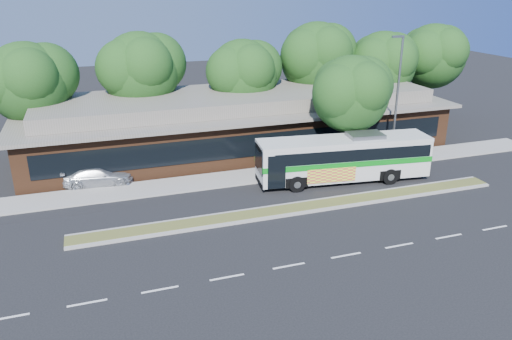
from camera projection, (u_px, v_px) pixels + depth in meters
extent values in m
plane|color=black|center=(304.00, 213.00, 28.64)|extent=(120.00, 120.00, 0.00)
cube|color=#565D27|center=(300.00, 208.00, 29.15)|extent=(26.00, 1.10, 0.15)
cube|color=gray|center=(267.00, 174.00, 34.29)|extent=(44.00, 2.60, 0.12)
cube|color=#4F2C18|center=(239.00, 128.00, 39.60)|extent=(32.00, 10.00, 3.20)
cube|color=#696458|center=(238.00, 106.00, 38.99)|extent=(33.20, 11.20, 0.24)
cube|color=#696458|center=(238.00, 99.00, 38.77)|extent=(30.00, 8.00, 1.00)
cube|color=black|center=(259.00, 145.00, 35.10)|extent=(30.00, 0.06, 1.60)
cylinder|color=slate|center=(397.00, 102.00, 35.24)|extent=(0.16, 0.16, 9.00)
cube|color=slate|center=(398.00, 37.00, 33.53)|extent=(0.90, 0.18, 0.14)
cylinder|color=black|center=(36.00, 133.00, 36.74)|extent=(0.44, 0.44, 3.99)
sphere|color=#1A3C14|center=(28.00, 83.00, 35.42)|extent=(5.80, 5.80, 5.80)
sphere|color=#1A3C14|center=(47.00, 74.00, 36.03)|extent=(4.52, 4.52, 4.52)
cylinder|color=black|center=(144.00, 120.00, 39.98)|extent=(0.44, 0.44, 4.20)
sphere|color=#1A3C14|center=(140.00, 71.00, 38.60)|extent=(6.00, 6.00, 6.00)
sphere|color=#1A3C14|center=(157.00, 63.00, 39.24)|extent=(4.68, 4.68, 4.68)
cylinder|color=black|center=(243.00, 117.00, 41.57)|extent=(0.44, 0.44, 3.78)
sphere|color=#1A3C14|center=(243.00, 74.00, 40.30)|extent=(5.60, 5.60, 5.60)
sphere|color=#1A3C14|center=(256.00, 67.00, 40.90)|extent=(4.37, 4.37, 4.37)
cylinder|color=black|center=(315.00, 105.00, 44.44)|extent=(0.44, 0.44, 4.41)
sphere|color=#1A3C14|center=(317.00, 58.00, 43.00)|extent=(6.20, 6.20, 6.20)
sphere|color=#1A3C14|center=(329.00, 51.00, 43.66)|extent=(4.84, 4.84, 4.84)
cylinder|color=black|center=(379.00, 105.00, 45.45)|extent=(0.44, 0.44, 3.86)
sphere|color=#1A3C14|center=(383.00, 64.00, 44.15)|extent=(5.80, 5.80, 5.80)
sphere|color=#1A3C14|center=(393.00, 58.00, 44.76)|extent=(4.52, 4.52, 4.52)
cylinder|color=black|center=(428.00, 97.00, 48.08)|extent=(0.44, 0.44, 4.12)
sphere|color=#1A3C14|center=(433.00, 56.00, 46.72)|extent=(6.00, 6.00, 6.00)
sphere|color=#1A3C14|center=(442.00, 50.00, 47.36)|extent=(4.68, 4.68, 4.68)
cube|color=silver|center=(343.00, 158.00, 32.76)|extent=(11.57, 3.75, 2.61)
cube|color=black|center=(348.00, 150.00, 32.63)|extent=(10.67, 3.69, 0.78)
cube|color=silver|center=(345.00, 140.00, 32.34)|extent=(11.59, 3.77, 0.25)
cube|color=#057C14|center=(343.00, 159.00, 32.79)|extent=(11.63, 3.81, 0.36)
cube|color=black|center=(259.00, 159.00, 31.55)|extent=(0.31, 2.12, 1.62)
cube|color=black|center=(424.00, 143.00, 33.64)|extent=(0.29, 1.97, 1.05)
cube|color=#C93F3B|center=(332.00, 175.00, 31.63)|extent=(3.20, 0.43, 0.95)
cube|color=slate|center=(365.00, 135.00, 32.52)|extent=(2.44, 1.77, 0.28)
cylinder|color=black|center=(297.00, 184.00, 31.39)|extent=(1.07, 0.46, 1.04)
cylinder|color=black|center=(287.00, 171.00, 33.56)|extent=(1.07, 0.46, 1.04)
cylinder|color=black|center=(390.00, 176.00, 32.61)|extent=(1.07, 0.46, 1.04)
cylinder|color=black|center=(375.00, 164.00, 34.78)|extent=(1.07, 0.46, 1.04)
imported|color=silver|center=(98.00, 176.00, 32.41)|extent=(4.53, 2.15, 1.27)
cylinder|color=black|center=(347.00, 142.00, 35.28)|extent=(0.44, 0.44, 3.67)
sphere|color=#1A3C14|center=(351.00, 94.00, 34.08)|extent=(5.28, 5.28, 5.28)
sphere|color=#1A3C14|center=(363.00, 86.00, 34.63)|extent=(4.12, 4.12, 4.12)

